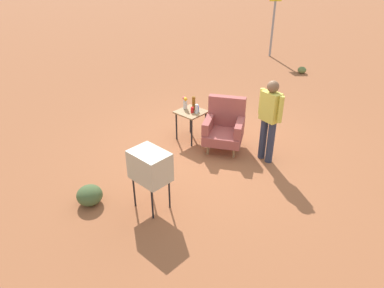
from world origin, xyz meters
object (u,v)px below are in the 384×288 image
Objects in this scene: tv_on_stand at (150,166)px; bottle_tall_amber at (194,103)px; bottle_short_clear at (197,109)px; soda_can_blue at (197,109)px; armchair at (225,126)px; side_table at (191,116)px; road_sign at (274,19)px; flower_vase at (185,102)px; person_standing at (270,117)px; soda_can_red at (192,110)px.

tv_on_stand reaches higher than bottle_tall_amber.
bottle_short_clear is (0.17, -0.09, -0.05)m from bottle_tall_amber.
bottle_tall_amber is 0.20m from bottle_short_clear.
bottle_tall_amber is at bearing 174.02° from soda_can_blue.
armchair is at bearing 17.77° from bottle_short_clear.
soda_can_blue is (0.11, 0.08, 0.16)m from side_table.
road_sign reaches higher than flower_vase.
person_standing is 0.67× the size of road_sign.
soda_can_red is at bearing -158.57° from bottle_short_clear.
armchair is 8.69× the size of soda_can_blue.
armchair reaches higher than tv_on_stand.
soda_can_red is (-1.61, -0.39, -0.21)m from person_standing.
bottle_tall_amber is at bearing -171.00° from person_standing.
flower_vase is at bearing -169.65° from person_standing.
bottle_short_clear is at bearing -28.43° from bottle_tall_amber.
armchair is 1.01m from flower_vase.
flower_vase is at bearing 173.39° from side_table.
armchair is at bearing 14.61° from side_table.
tv_on_stand is at bearing -69.33° from road_sign.
bottle_short_clear is at bearing -70.45° from road_sign.
tv_on_stand is (1.12, -2.15, 0.22)m from side_table.
bottle_short_clear is 0.11m from soda_can_red.
road_sign is at bearing 108.40° from side_table.
armchair is 8.69× the size of soda_can_red.
road_sign is at bearing 108.79° from soda_can_red.
tv_on_stand is 9.85m from road_sign.
tv_on_stand is 2.54m from flower_vase.
person_standing is 6.19× the size of flower_vase.
soda_can_blue is at bearing 11.68° from flower_vase.
person_standing is at bearing 12.22° from side_table.
bottle_short_clear is (2.50, -7.05, -0.62)m from road_sign.
side_table is at bearing -6.61° from flower_vase.
road_sign is 7.52m from soda_can_red.
side_table is at bearing -71.60° from road_sign.
flower_vase is at bearing 121.23° from tv_on_stand.
armchair is 5.30× the size of bottle_short_clear.
bottle_short_clear reaches higher than soda_can_blue.
tv_on_stand is 0.63× the size of person_standing.
armchair is 0.84m from bottle_tall_amber.
flower_vase is at bearing 168.05° from soda_can_red.
bottle_tall_amber is at bearing 151.57° from bottle_short_clear.
flower_vase is (-1.32, 2.17, 0.03)m from tv_on_stand.
road_sign is 7.42m from soda_can_blue.
road_sign reaches higher than side_table.
person_standing is at bearing 13.27° from bottle_short_clear.
armchair reaches higher than soda_can_blue.
tv_on_stand is 0.42× the size of road_sign.
bottle_short_clear is at bearing 1.81° from side_table.
armchair is 0.76m from soda_can_red.
armchair is at bearing 7.55° from bottle_tall_amber.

